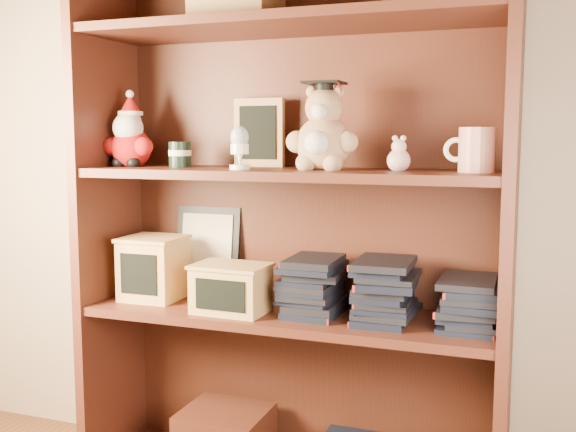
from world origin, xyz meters
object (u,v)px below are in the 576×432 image
at_px(grad_teddy_bear, 323,136).
at_px(treats_box, 154,267).
at_px(bookcase, 293,228).
at_px(teacher_mug, 476,150).

relative_size(grad_teddy_bear, treats_box, 1.28).
height_order(bookcase, grad_teddy_bear, bookcase).
relative_size(bookcase, treats_box, 8.47).
height_order(teacher_mug, treats_box, teacher_mug).
xyz_separation_m(bookcase, grad_teddy_bear, (0.11, -0.06, 0.26)).
xyz_separation_m(bookcase, teacher_mug, (0.50, -0.05, 0.23)).
height_order(grad_teddy_bear, treats_box, grad_teddy_bear).
relative_size(bookcase, grad_teddy_bear, 6.62).
xyz_separation_m(teacher_mug, treats_box, (-0.93, -0.00, -0.36)).
relative_size(grad_teddy_bear, teacher_mug, 1.91).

